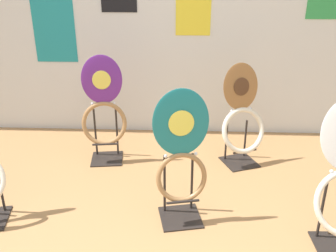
{
  "coord_description": "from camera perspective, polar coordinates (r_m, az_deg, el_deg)",
  "views": [
    {
      "loc": [
        0.1,
        -1.53,
        1.65
      ],
      "look_at": [
        -0.01,
        1.01,
        0.55
      ],
      "focal_mm": 40.0,
      "sensor_mm": 36.0,
      "label": 1
    }
  ],
  "objects": [
    {
      "name": "wall_back",
      "position": [
        3.73,
        1.04,
        18.05
      ],
      "size": [
        8.0,
        0.07,
        2.6
      ],
      "color": "silver",
      "rests_on": "ground_plane"
    },
    {
      "name": "toilet_seat_display_purple_note",
      "position": [
        3.3,
        -9.78,
        2.3
      ],
      "size": [
        0.41,
        0.31,
        0.97
      ],
      "color": "black",
      "rests_on": "ground_plane"
    },
    {
      "name": "toilet_seat_display_woodgrain",
      "position": [
        3.3,
        11.24,
        0.47
      ],
      "size": [
        0.45,
        0.36,
        0.9
      ],
      "color": "black",
      "rests_on": "ground_plane"
    },
    {
      "name": "toilet_seat_display_teal_sax",
      "position": [
        2.48,
        2.01,
        -4.97
      ],
      "size": [
        0.38,
        0.33,
        0.95
      ],
      "color": "black",
      "rests_on": "ground_plane"
    }
  ]
}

